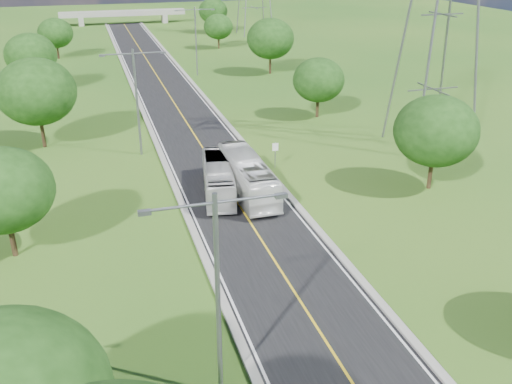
# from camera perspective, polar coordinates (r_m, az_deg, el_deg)

# --- Properties ---
(ground) EXTENTS (260.00, 260.00, 0.00)m
(ground) POSITION_cam_1_polar(r_m,az_deg,el_deg) (70.87, -7.82, 8.22)
(ground) COLOR #205217
(ground) RESTS_ON ground
(road) EXTENTS (8.00, 150.00, 0.06)m
(road) POSITION_cam_1_polar(r_m,az_deg,el_deg) (76.60, -8.57, 9.39)
(road) COLOR black
(road) RESTS_ON ground
(curb_left) EXTENTS (0.50, 150.00, 0.22)m
(curb_left) POSITION_cam_1_polar(r_m,az_deg,el_deg) (76.14, -11.77, 9.12)
(curb_left) COLOR gray
(curb_left) RESTS_ON ground
(curb_right) EXTENTS (0.50, 150.00, 0.22)m
(curb_right) POSITION_cam_1_polar(r_m,az_deg,el_deg) (77.26, -5.42, 9.73)
(curb_right) COLOR gray
(curb_right) RESTS_ON ground
(speed_limit_sign) EXTENTS (0.55, 0.09, 2.40)m
(speed_limit_sign) POSITION_cam_1_polar(r_m,az_deg,el_deg) (51.07, 1.94, 4.10)
(speed_limit_sign) COLOR slate
(speed_limit_sign) RESTS_ON ground
(overpass) EXTENTS (30.00, 3.00, 3.20)m
(overpass) POSITION_cam_1_polar(r_m,az_deg,el_deg) (148.81, -13.16, 16.95)
(overpass) COLOR gray
(overpass) RESTS_ON ground
(streetlight_near_left) EXTENTS (5.90, 0.25, 10.00)m
(streetlight_near_left) POSITION_cam_1_polar(r_m,az_deg,el_deg) (23.81, -3.88, -9.07)
(streetlight_near_left) COLOR slate
(streetlight_near_left) RESTS_ON ground
(streetlight_mid_left) EXTENTS (5.90, 0.25, 10.00)m
(streetlight_mid_left) POSITION_cam_1_polar(r_m,az_deg,el_deg) (54.28, -11.88, 9.60)
(streetlight_mid_left) COLOR slate
(streetlight_mid_left) RESTS_ON ground
(streetlight_far_right) EXTENTS (5.90, 0.25, 10.00)m
(streetlight_far_right) POSITION_cam_1_polar(r_m,az_deg,el_deg) (88.02, -6.04, 15.32)
(streetlight_far_right) COLOR slate
(streetlight_far_right) RESTS_ON ground
(tree_lb) EXTENTS (6.30, 6.30, 7.33)m
(tree_lb) POSITION_cam_1_polar(r_m,az_deg,el_deg) (38.73, -23.98, 0.16)
(tree_lb) COLOR black
(tree_lb) RESTS_ON ground
(tree_lc) EXTENTS (7.56, 7.56, 8.79)m
(tree_lc) POSITION_cam_1_polar(r_m,az_deg,el_deg) (59.26, -21.12, 9.34)
(tree_lc) COLOR black
(tree_lc) RESTS_ON ground
(tree_ld) EXTENTS (6.72, 6.72, 7.82)m
(tree_ld) POSITION_cam_1_polar(r_m,az_deg,el_deg) (83.01, -21.61, 12.62)
(tree_ld) COLOR black
(tree_ld) RESTS_ON ground
(tree_le) EXTENTS (5.88, 5.88, 6.84)m
(tree_le) POSITION_cam_1_polar(r_m,az_deg,el_deg) (106.63, -19.43, 14.76)
(tree_le) COLOR black
(tree_le) RESTS_ON ground
(tree_rb) EXTENTS (6.72, 6.72, 7.82)m
(tree_rb) POSITION_cam_1_polar(r_m,az_deg,el_deg) (47.84, 17.55, 5.85)
(tree_rb) COLOR black
(tree_rb) RESTS_ON ground
(tree_rc) EXTENTS (5.88, 5.88, 6.84)m
(tree_rc) POSITION_cam_1_polar(r_m,az_deg,el_deg) (66.26, 6.28, 11.07)
(tree_rc) COLOR black
(tree_rc) RESTS_ON ground
(tree_rd) EXTENTS (7.14, 7.14, 8.30)m
(tree_rd) POSITION_cam_1_polar(r_m,az_deg,el_deg) (88.90, 1.45, 15.08)
(tree_rd) COLOR black
(tree_rd) RESTS_ON ground
(tree_re) EXTENTS (5.46, 5.46, 6.35)m
(tree_re) POSITION_cam_1_polar(r_m,az_deg,el_deg) (111.34, -3.79, 16.18)
(tree_re) COLOR black
(tree_re) RESTS_ON ground
(tree_rf) EXTENTS (6.30, 6.30, 7.33)m
(tree_rf) POSITION_cam_1_polar(r_m,az_deg,el_deg) (131.40, -4.32, 17.61)
(tree_rf) COLOR black
(tree_rf) RESTS_ON ground
(bus_outbound) EXTENTS (2.60, 10.81, 3.01)m
(bus_outbound) POSITION_cam_1_polar(r_m,az_deg,el_deg) (45.71, -0.89, 1.63)
(bus_outbound) COLOR white
(bus_outbound) RESTS_ON road
(bus_inbound) EXTENTS (3.81, 9.69, 2.63)m
(bus_inbound) POSITION_cam_1_polar(r_m,az_deg,el_deg) (45.88, -3.80, 1.41)
(bus_inbound) COLOR silver
(bus_inbound) RESTS_ON road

